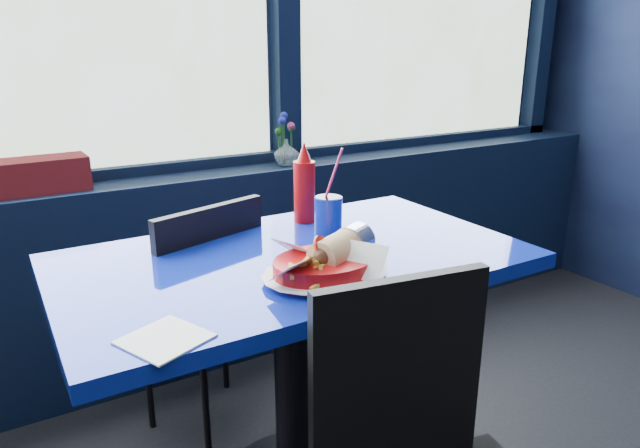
{
  "coord_description": "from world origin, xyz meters",
  "views": [
    {
      "loc": [
        -0.36,
        0.76,
        1.28
      ],
      "look_at": [
        0.37,
        1.98,
        0.83
      ],
      "focal_mm": 32.0,
      "sensor_mm": 36.0,
      "label": 1
    }
  ],
  "objects_px": {
    "near_table": "(295,316)",
    "food_basket": "(328,262)",
    "chair_near_back": "(213,308)",
    "ketchup_bottle": "(304,187)",
    "flower_vase": "(286,149)",
    "soda_cup": "(328,217)"
  },
  "relations": [
    {
      "from": "near_table",
      "to": "food_basket",
      "type": "bearing_deg",
      "value": -91.44
    },
    {
      "from": "chair_near_back",
      "to": "ketchup_bottle",
      "type": "relative_size",
      "value": 3.38
    },
    {
      "from": "near_table",
      "to": "flower_vase",
      "type": "bearing_deg",
      "value": 63.59
    },
    {
      "from": "soda_cup",
      "to": "chair_near_back",
      "type": "bearing_deg",
      "value": 133.37
    },
    {
      "from": "ketchup_bottle",
      "to": "food_basket",
      "type": "bearing_deg",
      "value": -112.35
    },
    {
      "from": "flower_vase",
      "to": "chair_near_back",
      "type": "bearing_deg",
      "value": -136.7
    },
    {
      "from": "near_table",
      "to": "soda_cup",
      "type": "xyz_separation_m",
      "value": [
        0.14,
        0.06,
        0.25
      ]
    },
    {
      "from": "chair_near_back",
      "to": "food_basket",
      "type": "xyz_separation_m",
      "value": [
        0.11,
        -0.51,
        0.3
      ]
    },
    {
      "from": "chair_near_back",
      "to": "flower_vase",
      "type": "bearing_deg",
      "value": -153.43
    },
    {
      "from": "ketchup_bottle",
      "to": "flower_vase",
      "type": "bearing_deg",
      "value": 67.5
    },
    {
      "from": "food_basket",
      "to": "ketchup_bottle",
      "type": "relative_size",
      "value": 1.14
    },
    {
      "from": "near_table",
      "to": "chair_near_back",
      "type": "height_order",
      "value": "chair_near_back"
    },
    {
      "from": "food_basket",
      "to": "soda_cup",
      "type": "distance_m",
      "value": 0.28
    },
    {
      "from": "flower_vase",
      "to": "soda_cup",
      "type": "xyz_separation_m",
      "value": [
        -0.27,
        -0.77,
        -0.05
      ]
    },
    {
      "from": "near_table",
      "to": "ketchup_bottle",
      "type": "relative_size",
      "value": 4.81
    },
    {
      "from": "near_table",
      "to": "food_basket",
      "type": "relative_size",
      "value": 4.22
    },
    {
      "from": "flower_vase",
      "to": "ketchup_bottle",
      "type": "relative_size",
      "value": 0.87
    },
    {
      "from": "food_basket",
      "to": "soda_cup",
      "type": "relative_size",
      "value": 1.09
    },
    {
      "from": "chair_near_back",
      "to": "soda_cup",
      "type": "bearing_deg",
      "value": 116.64
    },
    {
      "from": "near_table",
      "to": "food_basket",
      "type": "xyz_separation_m",
      "value": [
        -0.0,
        -0.18,
        0.22
      ]
    },
    {
      "from": "ketchup_bottle",
      "to": "soda_cup",
      "type": "height_order",
      "value": "soda_cup"
    },
    {
      "from": "food_basket",
      "to": "ketchup_bottle",
      "type": "height_order",
      "value": "ketchup_bottle"
    }
  ]
}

